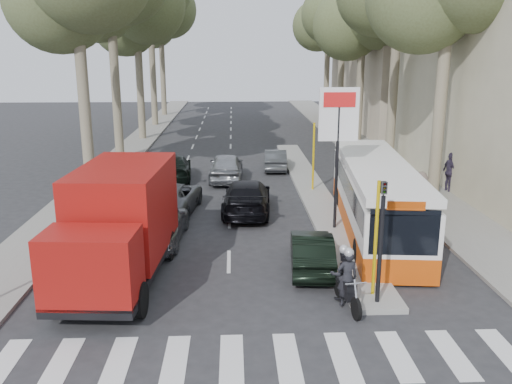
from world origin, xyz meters
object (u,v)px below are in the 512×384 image
silver_hatchback (158,223)px  motorcycle (345,277)px  dark_hatchback (312,251)px  red_truck (120,223)px  city_bus (376,195)px

silver_hatchback → motorcycle: size_ratio=2.20×
dark_hatchback → silver_hatchback: bearing=-22.5°
silver_hatchback → dark_hatchback: size_ratio=1.20×
dark_hatchback → red_truck: bearing=10.7°
silver_hatchback → city_bus: city_bus is taller
dark_hatchback → city_bus: city_bus is taller
silver_hatchback → motorcycle: (5.87, -5.28, 0.03)m
motorcycle → silver_hatchback: bearing=130.1°
city_bus → motorcycle: bearing=-105.6°
silver_hatchback → motorcycle: motorcycle is taller
red_truck → motorcycle: red_truck is taller
dark_hatchback → red_truck: 6.14m
silver_hatchback → dark_hatchback: 5.96m
dark_hatchback → city_bus: size_ratio=0.35×
silver_hatchback → red_truck: 3.59m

